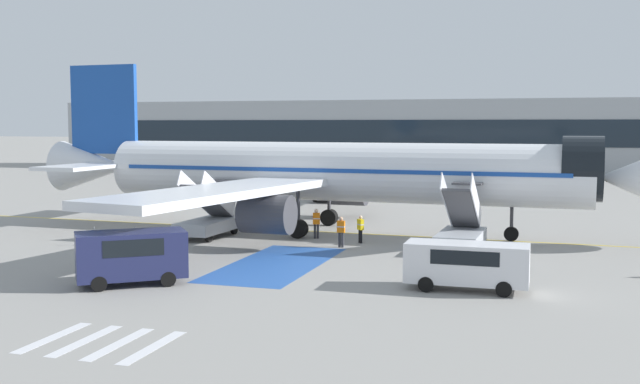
% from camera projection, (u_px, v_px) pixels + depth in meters
% --- Properties ---
extents(ground_plane, '(600.00, 600.00, 0.00)m').
position_uv_depth(ground_plane, '(363.00, 233.00, 46.90)').
color(ground_plane, gray).
extents(apron_leadline_yellow, '(74.27, 2.64, 0.01)m').
position_uv_depth(apron_leadline_yellow, '(338.00, 232.00, 47.04)').
color(apron_leadline_yellow, gold).
rests_on(apron_leadline_yellow, ground_plane).
extents(apron_stand_patch_blue, '(4.29, 10.47, 0.01)m').
position_uv_depth(apron_stand_patch_blue, '(276.00, 264.00, 36.46)').
color(apron_stand_patch_blue, '#2856A8').
rests_on(apron_stand_patch_blue, ground_plane).
extents(apron_walkway_bar_0, '(0.44, 3.60, 0.01)m').
position_uv_depth(apron_walkway_bar_0, '(53.00, 337.00, 23.91)').
color(apron_walkway_bar_0, silver).
rests_on(apron_walkway_bar_0, ground_plane).
extents(apron_walkway_bar_1, '(0.44, 3.60, 0.01)m').
position_uv_depth(apron_walkway_bar_1, '(85.00, 341.00, 23.56)').
color(apron_walkway_bar_1, silver).
rests_on(apron_walkway_bar_1, ground_plane).
extents(apron_walkway_bar_2, '(0.44, 3.60, 0.01)m').
position_uv_depth(apron_walkway_bar_2, '(119.00, 344.00, 23.20)').
color(apron_walkway_bar_2, silver).
rests_on(apron_walkway_bar_2, ground_plane).
extents(apron_walkway_bar_3, '(0.44, 3.60, 0.01)m').
position_uv_depth(apron_walkway_bar_3, '(153.00, 347.00, 22.85)').
color(apron_walkway_bar_3, silver).
rests_on(apron_walkway_bar_3, ground_plane).
extents(airliner, '(39.95, 36.72, 10.87)m').
position_uv_depth(airliner, '(327.00, 172.00, 46.93)').
color(airliner, silver).
rests_on(airliner, ground_plane).
extents(boarding_stairs_forward, '(2.36, 5.29, 4.36)m').
position_uv_depth(boarding_stairs_forward, '(461.00, 232.00, 40.11)').
color(boarding_stairs_forward, '#ADB2BA').
rests_on(boarding_stairs_forward, ground_plane).
extents(boarding_stairs_aft, '(2.36, 5.29, 4.16)m').
position_uv_depth(boarding_stairs_aft, '(208.00, 221.00, 45.03)').
color(boarding_stairs_aft, '#ADB2BA').
rests_on(boarding_stairs_aft, ground_plane).
extents(fuel_tanker, '(3.20, 10.48, 3.67)m').
position_uv_depth(fuel_tanker, '(336.00, 178.00, 68.61)').
color(fuel_tanker, '#38383D').
rests_on(fuel_tanker, ground_plane).
extents(service_van_0, '(4.81, 4.33, 2.28)m').
position_uv_depth(service_van_0, '(131.00, 253.00, 31.67)').
color(service_van_0, '#1E234C').
rests_on(service_van_0, ground_plane).
extents(service_van_1, '(4.98, 1.88, 1.95)m').
position_uv_depth(service_van_1, '(467.00, 262.00, 30.61)').
color(service_van_1, silver).
rests_on(service_van_1, ground_plane).
extents(baggage_cart, '(2.88, 2.07, 0.87)m').
position_uv_depth(baggage_cart, '(111.00, 239.00, 42.62)').
color(baggage_cart, gray).
rests_on(baggage_cart, ground_plane).
extents(ground_crew_0, '(0.47, 0.47, 1.60)m').
position_uv_depth(ground_crew_0, '(360.00, 227.00, 42.78)').
color(ground_crew_0, black).
rests_on(ground_crew_0, ground_plane).
extents(ground_crew_1, '(0.48, 0.35, 1.77)m').
position_uv_depth(ground_crew_1, '(316.00, 221.00, 44.54)').
color(ground_crew_1, '#2D2D33').
rests_on(ground_crew_1, ground_plane).
extents(ground_crew_2, '(0.43, 0.23, 1.70)m').
position_uv_depth(ground_crew_2, '(341.00, 230.00, 41.33)').
color(ground_crew_2, '#2D2D33').
rests_on(ground_crew_2, ground_plane).
extents(terminal_building, '(112.58, 12.10, 10.18)m').
position_uv_depth(terminal_building, '(427.00, 136.00, 108.11)').
color(terminal_building, '#9EA3A8').
rests_on(terminal_building, ground_plane).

